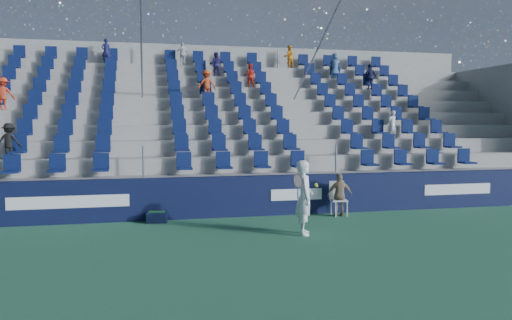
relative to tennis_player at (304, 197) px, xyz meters
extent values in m
plane|color=#2E6C49|center=(-0.89, -0.40, -0.93)|extent=(70.00, 70.00, 0.00)
cube|color=#0F1437|center=(-0.89, 2.75, -0.33)|extent=(24.00, 0.30, 1.20)
cube|color=white|center=(-5.89, 2.59, -0.31)|extent=(3.20, 0.02, 0.34)
cube|color=white|center=(0.61, 2.59, -0.31)|extent=(1.60, 0.02, 0.34)
cube|color=white|center=(6.11, 2.59, -0.31)|extent=(2.40, 0.02, 0.34)
cube|color=#9F9F9A|center=(-0.89, 3.32, -0.33)|extent=(24.00, 0.85, 1.20)
cube|color=#9F9F9A|center=(-0.89, 4.17, -0.08)|extent=(24.00, 0.85, 1.70)
cube|color=#9F9F9A|center=(-0.89, 5.02, 0.17)|extent=(24.00, 0.85, 2.20)
cube|color=#9F9F9A|center=(-0.89, 5.87, 0.42)|extent=(24.00, 0.85, 2.70)
cube|color=#9F9F9A|center=(-0.89, 6.72, 0.67)|extent=(24.00, 0.85, 3.20)
cube|color=#9F9F9A|center=(-0.89, 7.57, 0.92)|extent=(24.00, 0.85, 3.70)
cube|color=#9F9F9A|center=(-0.89, 8.42, 1.17)|extent=(24.00, 0.85, 4.20)
cube|color=#9F9F9A|center=(-0.89, 9.27, 1.42)|extent=(24.00, 0.85, 4.70)
cube|color=#9F9F9A|center=(-0.89, 10.12, 1.67)|extent=(24.00, 0.85, 5.20)
cube|color=#9F9F9A|center=(-0.89, 10.80, 2.17)|extent=(24.00, 0.50, 6.20)
cube|color=#9F9F9A|center=(10.96, 6.72, 1.67)|extent=(0.30, 7.65, 5.20)
cube|color=#0B1744|center=(-0.89, 3.32, 0.62)|extent=(16.05, 0.50, 0.70)
cube|color=#0B1744|center=(-0.89, 4.17, 1.12)|extent=(16.05, 0.50, 0.70)
cube|color=#0B1744|center=(-0.89, 5.02, 1.62)|extent=(16.05, 0.50, 0.70)
cube|color=#0B1744|center=(-0.89, 5.87, 2.12)|extent=(16.05, 0.50, 0.70)
cube|color=#0B1744|center=(-0.89, 6.72, 2.62)|extent=(16.05, 0.50, 0.70)
cube|color=#0B1744|center=(-0.89, 7.57, 3.12)|extent=(16.05, 0.50, 0.70)
cube|color=#0B1744|center=(-0.89, 8.42, 3.62)|extent=(16.05, 0.50, 0.70)
cube|color=#0B1744|center=(-0.89, 9.27, 4.12)|extent=(16.05, 0.50, 0.70)
cube|color=#0B1744|center=(-0.89, 10.12, 4.62)|extent=(16.05, 0.50, 0.70)
cylinder|color=gray|center=(-3.89, 6.72, 3.42)|extent=(0.06, 7.68, 4.55)
cylinder|color=gray|center=(2.11, 6.72, 3.42)|extent=(0.06, 7.68, 4.55)
imported|color=red|center=(-8.46, 6.67, 2.83)|extent=(0.75, 0.47, 1.11)
imported|color=orange|center=(2.58, 10.07, 4.80)|extent=(0.51, 0.40, 1.05)
imported|color=#201A4F|center=(-0.87, 9.22, 4.28)|extent=(0.54, 0.44, 1.03)
imported|color=red|center=(0.41, 8.37, 3.76)|extent=(0.54, 0.46, 0.98)
imported|color=#C7421A|center=(-1.47, 7.52, 3.32)|extent=(0.73, 0.44, 1.11)
imported|color=silver|center=(5.00, 4.97, 1.79)|extent=(0.43, 0.35, 1.03)
imported|color=#171B45|center=(-5.31, 10.07, 4.80)|extent=(0.40, 0.27, 1.06)
imported|color=#181D4A|center=(5.72, 8.37, 3.83)|extent=(0.69, 0.40, 1.11)
imported|color=#3E5C88|center=(4.43, 9.22, 4.35)|extent=(0.59, 0.41, 1.16)
imported|color=black|center=(-7.71, 4.12, 1.31)|extent=(0.73, 0.46, 1.07)
imported|color=silver|center=(-2.16, 10.07, 4.79)|extent=(0.65, 0.39, 1.03)
imported|color=white|center=(0.00, 0.00, 0.00)|extent=(0.58, 0.76, 1.85)
cylinder|color=navy|center=(-0.25, -0.25, 0.15)|extent=(0.03, 0.03, 0.28)
torus|color=black|center=(-0.25, -0.25, 0.45)|extent=(0.30, 0.17, 0.28)
plane|color=#262626|center=(-0.25, -0.25, 0.45)|extent=(0.30, 0.16, 0.29)
sphere|color=#CDD932|center=(0.25, -0.20, 0.31)|extent=(0.07, 0.07, 0.07)
sphere|color=#CDD932|center=(0.25, -0.14, 0.34)|extent=(0.07, 0.07, 0.07)
cube|color=white|center=(1.80, 2.15, -0.46)|extent=(0.52, 0.52, 0.04)
cube|color=white|center=(1.80, 2.36, -0.18)|extent=(0.45, 0.12, 0.56)
cylinder|color=white|center=(1.62, 1.97, -0.70)|extent=(0.03, 0.03, 0.45)
cylinder|color=white|center=(1.99, 1.97, -0.70)|extent=(0.03, 0.03, 0.45)
cylinder|color=white|center=(1.62, 2.33, -0.70)|extent=(0.03, 0.03, 0.45)
cylinder|color=white|center=(1.99, 2.33, -0.70)|extent=(0.03, 0.03, 0.45)
imported|color=#A08467|center=(1.80, 2.10, -0.29)|extent=(0.79, 0.43, 1.28)
cube|color=#0E1533|center=(-3.54, 2.35, -0.78)|extent=(0.60, 0.45, 0.30)
cube|color=#1E662D|center=(-3.54, 2.35, -0.71)|extent=(0.49, 0.33, 0.18)
camera|label=1|loc=(-3.89, -11.69, 1.84)|focal=35.00mm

